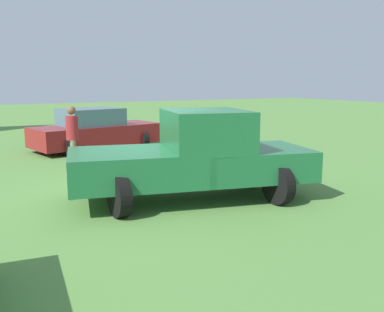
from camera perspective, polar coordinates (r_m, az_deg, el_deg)
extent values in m
plane|color=#54843D|center=(9.22, -6.65, -5.04)|extent=(80.00, 80.00, 0.00)
cylinder|color=black|center=(7.64, -9.72, -5.22)|extent=(0.78, 0.22, 0.78)
cylinder|color=black|center=(9.10, -10.64, -2.80)|extent=(0.78, 0.22, 0.78)
cylinder|color=black|center=(8.47, 11.45, -3.77)|extent=(0.78, 0.22, 0.78)
cylinder|color=black|center=(9.81, 7.52, -1.79)|extent=(0.78, 0.22, 0.78)
cube|color=#1E6638|center=(8.30, -9.63, -1.59)|extent=(2.22, 2.29, 0.64)
cube|color=#1E6638|center=(8.57, 1.86, 1.48)|extent=(2.12, 1.92, 1.40)
cube|color=slate|center=(8.51, 1.87, 4.41)|extent=(1.93, 1.66, 0.48)
cube|color=#1E6638|center=(8.96, 7.72, -0.83)|extent=(2.31, 2.67, 0.60)
cube|color=silver|center=(8.32, -15.75, -3.63)|extent=(1.72, 0.53, 0.16)
cylinder|color=black|center=(16.93, -9.42, 2.80)|extent=(0.61, 0.20, 0.61)
cylinder|color=black|center=(15.66, -6.45, 2.30)|extent=(0.61, 0.20, 0.61)
cylinder|color=black|center=(15.60, -18.65, 1.81)|extent=(0.61, 0.20, 0.61)
cylinder|color=black|center=(14.20, -16.25, 1.18)|extent=(0.61, 0.20, 0.61)
cube|color=maroon|center=(15.51, -12.57, 2.81)|extent=(2.70, 4.74, 0.68)
cube|color=slate|center=(15.34, -13.39, 5.11)|extent=(1.96, 2.25, 0.60)
cylinder|color=#7A6B51|center=(11.73, -15.54, 0.01)|extent=(0.14, 0.14, 0.84)
cylinder|color=#7A6B51|center=(11.93, -15.61, 0.16)|extent=(0.14, 0.14, 0.84)
cylinder|color=maroon|center=(11.73, -15.75, 3.62)|extent=(0.37, 0.37, 0.63)
sphere|color=brown|center=(11.69, -15.85, 5.91)|extent=(0.23, 0.23, 0.23)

